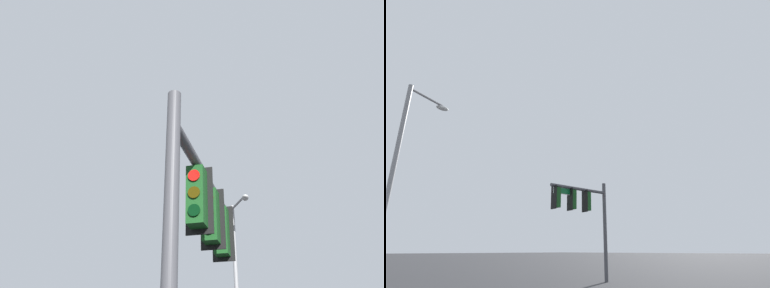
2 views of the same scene
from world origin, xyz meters
The scene contains 2 objects.
signal_pole_near centered at (-4.86, -7.00, 4.14)m, with size 4.16×0.98×5.79m.
street_lamp centered at (5.06, -7.68, 4.66)m, with size 1.99×0.81×8.13m.
Camera 2 is at (8.74, 4.67, 1.74)m, focal length 28.00 mm.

